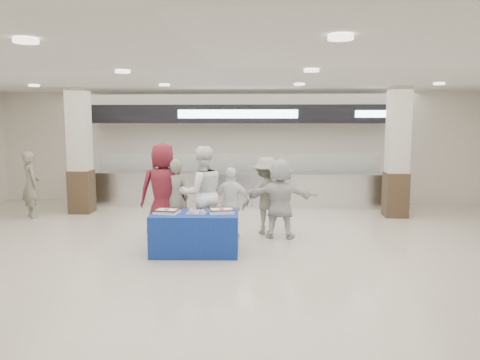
# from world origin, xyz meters

# --- Properties ---
(ground) EXTENTS (14.00, 14.00, 0.00)m
(ground) POSITION_xyz_m (0.00, 0.00, 0.00)
(ground) COLOR beige
(ground) RESTS_ON ground
(serving_line) EXTENTS (8.70, 0.85, 2.80)m
(serving_line) POSITION_xyz_m (0.00, 5.40, 1.16)
(serving_line) COLOR silver
(serving_line) RESTS_ON ground
(column_left) EXTENTS (0.55, 0.55, 3.20)m
(column_left) POSITION_xyz_m (-4.00, 4.20, 1.53)
(column_left) COLOR #352618
(column_left) RESTS_ON ground
(column_right) EXTENTS (0.55, 0.55, 3.20)m
(column_right) POSITION_xyz_m (4.00, 4.20, 1.53)
(column_right) COLOR #352618
(column_right) RESTS_ON ground
(display_table) EXTENTS (1.59, 0.86, 0.75)m
(display_table) POSITION_xyz_m (-0.47, 0.63, 0.38)
(display_table) COLOR navy
(display_table) RESTS_ON ground
(sheet_cake_left) EXTENTS (0.45, 0.38, 0.09)m
(sheet_cake_left) POSITION_xyz_m (-0.96, 0.58, 0.79)
(sheet_cake_left) COLOR white
(sheet_cake_left) RESTS_ON display_table
(sheet_cake_right) EXTENTS (0.49, 0.41, 0.09)m
(sheet_cake_right) POSITION_xyz_m (0.01, 0.69, 0.80)
(sheet_cake_right) COLOR white
(sheet_cake_right) RESTS_ON display_table
(cupcake_tray) EXTENTS (0.38, 0.31, 0.06)m
(cupcake_tray) POSITION_xyz_m (-0.43, 0.61, 0.78)
(cupcake_tray) COLOR #A9A9AE
(cupcake_tray) RESTS_ON display_table
(civilian_maroon) EXTENTS (1.07, 0.83, 1.95)m
(civilian_maroon) POSITION_xyz_m (-1.29, 1.79, 0.97)
(civilian_maroon) COLOR maroon
(civilian_maroon) RESTS_ON ground
(soldier_a) EXTENTS (0.68, 0.54, 1.63)m
(soldier_a) POSITION_xyz_m (-1.06, 1.78, 0.81)
(soldier_a) COLOR slate
(soldier_a) RESTS_ON ground
(chef_tall) EXTENTS (1.13, 1.03, 1.89)m
(chef_tall) POSITION_xyz_m (-0.48, 1.66, 0.94)
(chef_tall) COLOR white
(chef_tall) RESTS_ON ground
(chef_short) EXTENTS (0.90, 0.48, 1.46)m
(chef_short) POSITION_xyz_m (0.11, 1.75, 0.73)
(chef_short) COLOR white
(chef_short) RESTS_ON ground
(soldier_b) EXTENTS (1.17, 0.87, 1.62)m
(soldier_b) POSITION_xyz_m (0.80, 2.26, 0.81)
(soldier_b) COLOR slate
(soldier_b) RESTS_ON ground
(civilian_white) EXTENTS (1.55, 0.62, 1.63)m
(civilian_white) POSITION_xyz_m (1.08, 1.91, 0.82)
(civilian_white) COLOR silver
(civilian_white) RESTS_ON ground
(soldier_bg) EXTENTS (0.69, 0.71, 1.64)m
(soldier_bg) POSITION_xyz_m (-5.00, 3.54, 0.82)
(soldier_bg) COLOR slate
(soldier_bg) RESTS_ON ground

